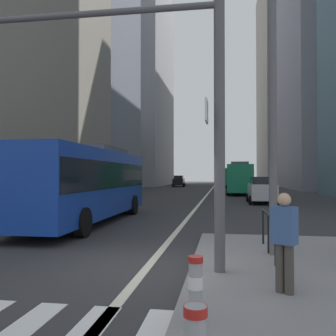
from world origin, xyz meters
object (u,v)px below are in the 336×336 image
at_px(pedestrian_walking, 284,238).
at_px(car_receding_near, 262,190).
at_px(city_bus_red_receding, 239,177).
at_px(car_oncoming_mid, 179,181).
at_px(street_lamp_post, 272,45).
at_px(traffic_signal_gantry, 126,79).
at_px(city_bus_red_distant, 232,176).
at_px(city_bus_blue_oncoming, 87,181).
at_px(bollard_left, 196,287).

bearing_deg(pedestrian_walking, car_receding_near, 85.11).
bearing_deg(city_bus_red_receding, car_oncoming_mid, 113.82).
relative_size(city_bus_red_receding, street_lamp_post, 1.39).
height_order(car_oncoming_mid, street_lamp_post, street_lamp_post).
bearing_deg(traffic_signal_gantry, city_bus_red_receding, 83.48).
distance_m(city_bus_red_receding, city_bus_red_distant, 21.26).
relative_size(car_oncoming_mid, pedestrian_walking, 2.50).
relative_size(city_bus_blue_oncoming, street_lamp_post, 1.36).
height_order(city_bus_blue_oncoming, traffic_signal_gantry, traffic_signal_gantry).
distance_m(city_bus_red_distant, traffic_signal_gantry, 53.93).
distance_m(city_bus_red_distant, car_receding_near, 34.37).
xyz_separation_m(city_bus_blue_oncoming, city_bus_red_distant, (7.33, 46.19, -0.00)).
bearing_deg(street_lamp_post, traffic_signal_gantry, -151.33).
relative_size(traffic_signal_gantry, bollard_left, 6.74).
relative_size(car_oncoming_mid, street_lamp_post, 0.51).
xyz_separation_m(bollard_left, pedestrian_walking, (1.34, 1.49, 0.41)).
distance_m(street_lamp_post, bollard_left, 6.56).
bearing_deg(car_receding_near, bollard_left, -98.01).
bearing_deg(traffic_signal_gantry, city_bus_red_distant, 86.31).
xyz_separation_m(city_bus_blue_oncoming, street_lamp_post, (7.07, -5.83, 3.45)).
bearing_deg(bollard_left, street_lamp_post, 70.42).
bearing_deg(city_bus_red_distant, car_oncoming_mid, -179.43).
height_order(city_bus_red_receding, street_lamp_post, street_lamp_post).
bearing_deg(traffic_signal_gantry, car_oncoming_mid, 95.99).
height_order(city_bus_red_receding, bollard_left, city_bus_red_receding).
bearing_deg(street_lamp_post, pedestrian_walking, -94.15).
height_order(street_lamp_post, bollard_left, street_lamp_post).
bearing_deg(car_oncoming_mid, traffic_signal_gantry, -84.01).
distance_m(city_bus_blue_oncoming, traffic_signal_gantry, 8.80).
relative_size(city_bus_red_receding, bollard_left, 12.48).
bearing_deg(bollard_left, city_bus_red_receding, 86.65).
height_order(city_bus_red_receding, traffic_signal_gantry, traffic_signal_gantry).
height_order(city_bus_red_receding, car_oncoming_mid, city_bus_red_receding).
bearing_deg(city_bus_red_distant, city_bus_red_receding, -89.35).
distance_m(car_oncoming_mid, bollard_left, 56.77).
bearing_deg(car_oncoming_mid, bollard_left, -82.62).
distance_m(traffic_signal_gantry, bollard_left, 4.64).
bearing_deg(car_oncoming_mid, city_bus_blue_oncoming, -87.80).
height_order(car_oncoming_mid, traffic_signal_gantry, traffic_signal_gantry).
bearing_deg(car_receding_near, city_bus_blue_oncoming, -126.00).
bearing_deg(city_bus_red_distant, street_lamp_post, -90.29).
xyz_separation_m(city_bus_blue_oncoming, bollard_left, (5.51, -10.19, -1.19)).
bearing_deg(city_bus_red_distant, pedestrian_walking, -90.49).
height_order(city_bus_red_distant, street_lamp_post, street_lamp_post).
distance_m(city_bus_red_receding, car_oncoming_mid, 23.16).
distance_m(city_bus_red_receding, bollard_left, 35.21).
bearing_deg(pedestrian_walking, bollard_left, -132.13).
distance_m(car_oncoming_mid, pedestrian_walking, 55.49).
xyz_separation_m(car_receding_near, pedestrian_walking, (-1.76, -20.57, 0.07)).
height_order(car_oncoming_mid, bollard_left, car_oncoming_mid).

